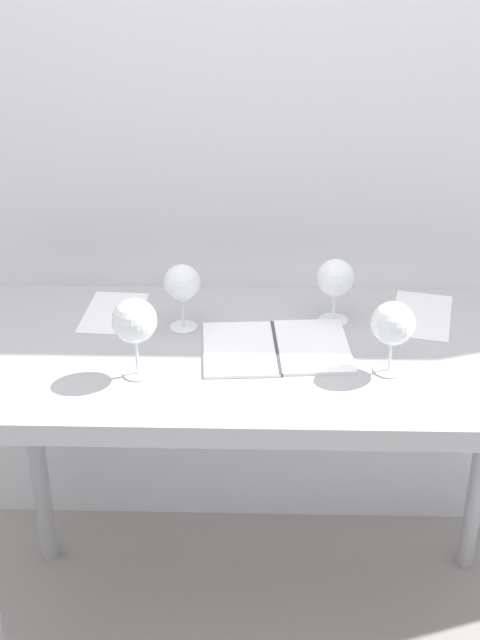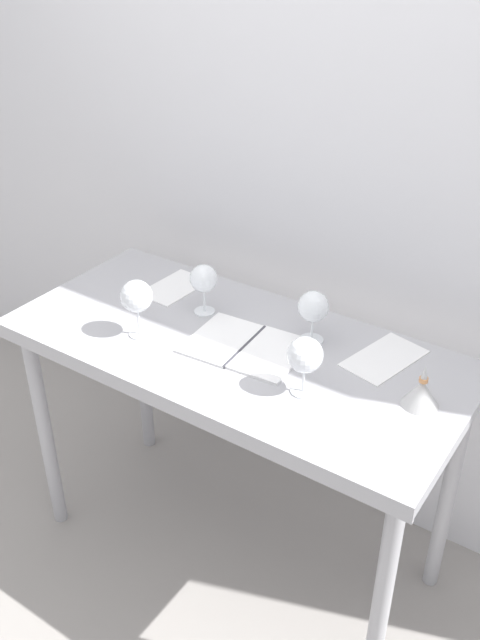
# 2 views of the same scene
# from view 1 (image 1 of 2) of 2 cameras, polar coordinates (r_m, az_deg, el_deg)

# --- Properties ---
(ground_plane) EXTENTS (6.00, 6.00, 0.00)m
(ground_plane) POSITION_cam_1_polar(r_m,az_deg,el_deg) (2.56, 0.93, -19.60)
(ground_plane) COLOR gray
(back_wall) EXTENTS (3.80, 0.04, 2.60)m
(back_wall) POSITION_cam_1_polar(r_m,az_deg,el_deg) (2.30, 1.32, 13.03)
(back_wall) COLOR silver
(back_wall) RESTS_ON ground_plane
(steel_counter) EXTENTS (1.40, 0.65, 0.90)m
(steel_counter) POSITION_cam_1_polar(r_m,az_deg,el_deg) (2.05, 1.09, -4.46)
(steel_counter) COLOR #A4A4A9
(steel_counter) RESTS_ON ground_plane
(wine_glass_near_left) EXTENTS (0.10, 0.10, 0.18)m
(wine_glass_near_left) POSITION_cam_1_polar(r_m,az_deg,el_deg) (1.84, -7.19, -0.16)
(wine_glass_near_left) COLOR white
(wine_glass_near_left) RESTS_ON steel_counter
(wine_glass_far_right) EXTENTS (0.09, 0.09, 0.16)m
(wine_glass_far_right) POSITION_cam_1_polar(r_m,az_deg,el_deg) (2.07, 6.25, 2.70)
(wine_glass_far_right) COLOR white
(wine_glass_far_right) RESTS_ON steel_counter
(wine_glass_near_right) EXTENTS (0.10, 0.10, 0.17)m
(wine_glass_near_right) POSITION_cam_1_polar(r_m,az_deg,el_deg) (1.87, 10.00, -0.34)
(wine_glass_near_right) COLOR white
(wine_glass_near_right) RESTS_ON steel_counter
(wine_glass_far_left) EXTENTS (0.09, 0.09, 0.17)m
(wine_glass_far_left) POSITION_cam_1_polar(r_m,az_deg,el_deg) (2.03, -4.02, 2.37)
(wine_glass_far_left) COLOR white
(wine_glass_far_left) RESTS_ON steel_counter
(open_notebook) EXTENTS (0.35, 0.27, 0.01)m
(open_notebook) POSITION_cam_1_polar(r_m,az_deg,el_deg) (1.99, 2.29, -1.87)
(open_notebook) COLOR white
(open_notebook) RESTS_ON steel_counter
(tasting_sheet_upper) EXTENTS (0.15, 0.23, 0.00)m
(tasting_sheet_upper) POSITION_cam_1_polar(r_m,az_deg,el_deg) (2.17, -8.55, 0.49)
(tasting_sheet_upper) COLOR white
(tasting_sheet_upper) RESTS_ON steel_counter
(tasting_sheet_lower) EXTENTS (0.20, 0.28, 0.00)m
(tasting_sheet_lower) POSITION_cam_1_polar(r_m,az_deg,el_deg) (2.18, 11.88, 0.31)
(tasting_sheet_lower) COLOR white
(tasting_sheet_lower) RESTS_ON steel_counter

